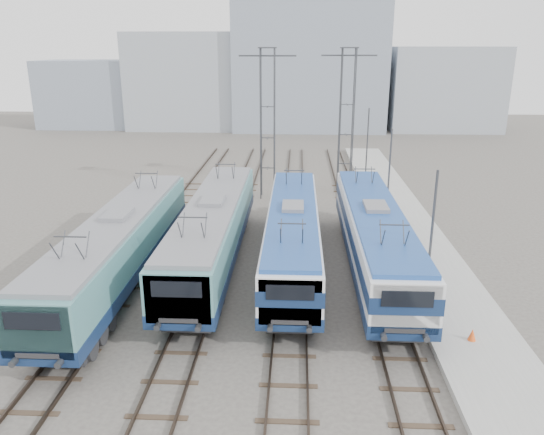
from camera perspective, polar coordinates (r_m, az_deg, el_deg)
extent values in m
plane|color=#514C47|center=(24.36, -3.45, -12.00)|extent=(160.00, 160.00, 0.00)
cube|color=#9E9E99|center=(32.29, 16.51, -4.62)|extent=(4.00, 70.00, 0.30)
cube|color=#13274D|center=(29.12, -15.90, -4.36)|extent=(2.96, 18.73, 0.62)
cube|color=teal|center=(28.68, -16.12, -2.05)|extent=(2.91, 18.73, 1.87)
cube|color=teal|center=(21.20, -23.80, -10.84)|extent=(2.68, 0.73, 2.12)
cube|color=slate|center=(28.35, -16.30, -0.07)|extent=(2.68, 17.98, 0.21)
cube|color=#262628|center=(24.22, -20.39, -11.64)|extent=(2.18, 3.75, 0.70)
cube|color=#262628|center=(34.95, -12.64, -1.68)|extent=(2.18, 3.75, 0.70)
cube|color=#13274D|center=(30.56, -6.25, -2.67)|extent=(2.97, 18.74, 0.62)
cube|color=teal|center=(30.14, -6.33, -0.45)|extent=(2.92, 18.74, 1.87)
cube|color=teal|center=(22.02, -9.96, -8.35)|extent=(2.68, 0.73, 2.12)
cube|color=slate|center=(29.83, -6.40, 1.45)|extent=(2.68, 17.99, 0.21)
cube|color=#262628|center=(25.25, -8.38, -9.34)|extent=(2.19, 3.75, 0.70)
cube|color=#262628|center=(36.64, -4.72, -0.36)|extent=(2.19, 3.75, 0.70)
cube|color=#13274D|center=(29.97, 2.22, -3.12)|extent=(2.82, 17.78, 0.59)
cube|color=white|center=(29.56, 2.24, -0.98)|extent=(2.77, 17.78, 1.78)
cube|color=#13274D|center=(29.58, 2.24, -1.07)|extent=(2.81, 17.80, 0.69)
cube|color=white|center=(21.75, 1.96, -8.78)|extent=(2.54, 0.69, 2.01)
cube|color=#204996|center=(29.26, 2.27, 0.85)|extent=(2.54, 17.07, 0.20)
cube|color=#262628|center=(24.87, 2.02, -9.65)|extent=(2.07, 3.56, 0.67)
cube|color=#262628|center=(35.79, 2.32, -0.81)|extent=(2.07, 3.56, 0.67)
cube|color=#13274D|center=(30.06, 10.84, -3.30)|extent=(2.91, 18.41, 0.61)
cube|color=white|center=(29.64, 10.97, -1.09)|extent=(2.86, 18.41, 1.84)
cube|color=#13274D|center=(29.66, 10.97, -1.18)|extent=(2.90, 18.43, 0.72)
cube|color=white|center=(21.67, 14.08, -9.23)|extent=(2.63, 0.72, 2.09)
cube|color=#204996|center=(29.33, 11.09, 0.80)|extent=(2.63, 17.67, 0.20)
cube|color=#262628|center=(24.86, 12.60, -10.10)|extent=(2.15, 3.68, 0.69)
cube|color=#262628|center=(36.04, 9.49, -0.89)|extent=(2.15, 3.68, 0.69)
cylinder|color=#3F4247|center=(42.95, -1.25, 9.77)|extent=(0.10, 0.10, 12.00)
cylinder|color=#3F4247|center=(42.89, 0.23, 9.76)|extent=(0.10, 0.10, 12.00)
cylinder|color=#3F4247|center=(44.04, -1.15, 9.97)|extent=(0.10, 0.10, 12.00)
cylinder|color=#3F4247|center=(43.98, 0.30, 9.96)|extent=(0.10, 0.10, 12.00)
cube|color=#3F4247|center=(43.03, -0.49, 17.00)|extent=(4.50, 0.12, 0.12)
cylinder|color=#3F4247|center=(44.96, 7.35, 10.00)|extent=(0.10, 0.10, 12.00)
cylinder|color=#3F4247|center=(45.06, 8.77, 9.95)|extent=(0.10, 0.10, 12.00)
cylinder|color=#3F4247|center=(46.05, 7.25, 10.19)|extent=(0.10, 0.10, 12.00)
cylinder|color=#3F4247|center=(46.14, 8.63, 10.15)|extent=(0.10, 0.10, 12.00)
cube|color=#3F4247|center=(45.13, 8.31, 16.87)|extent=(4.50, 0.12, 0.12)
cylinder|color=#3F4247|center=(25.29, 16.69, -2.83)|extent=(0.12, 0.12, 7.00)
cylinder|color=#3F4247|center=(36.53, 12.43, 3.87)|extent=(0.12, 0.12, 7.00)
cylinder|color=#3F4247|center=(48.13, 10.18, 7.37)|extent=(0.12, 0.12, 7.00)
cone|color=#F7561B|center=(24.39, 20.73, -11.70)|extent=(0.34, 0.34, 0.52)
cube|color=#9BA3AD|center=(84.73, -8.66, 14.34)|extent=(18.00, 12.00, 14.00)
cube|color=#8692A2|center=(83.02, 4.03, 15.81)|extent=(22.00, 14.00, 18.00)
cube|color=#9BA3AD|center=(85.92, 17.81, 13.09)|extent=(16.00, 12.00, 12.00)
cube|color=#8692A2|center=(89.37, -18.95, 12.49)|extent=(14.00, 10.00, 10.00)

